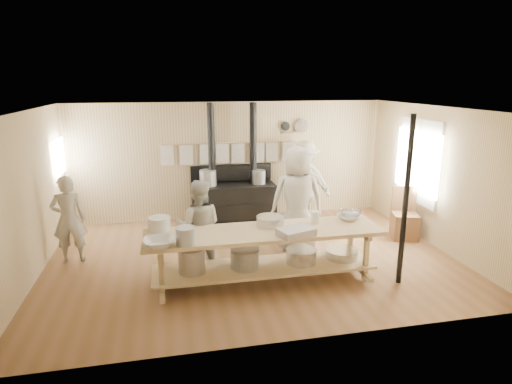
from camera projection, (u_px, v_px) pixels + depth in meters
ground at (253, 259)px, 7.54m from camera, size 7.00×7.00×0.00m
room_shell at (252, 169)px, 7.13m from camera, size 7.00×7.00×7.00m
window_right at (419, 161)px, 8.42m from camera, size 0.09×1.50×1.65m
left_opening at (59, 157)px, 8.34m from camera, size 0.00×0.90×0.90m
stove at (233, 199)px, 9.41m from camera, size 1.90×0.75×2.60m
towel_rail at (231, 150)px, 9.42m from camera, size 3.00×0.04×0.47m
back_wall_shelf at (295, 128)px, 9.63m from camera, size 0.63×0.14×0.32m
prep_table at (264, 251)px, 6.55m from camera, size 3.60×0.90×0.85m
support_post at (406, 202)px, 6.34m from camera, size 0.08×0.08×2.60m
cook_far_left at (69, 219)px, 7.26m from camera, size 0.59×0.41×1.53m
cook_left at (199, 226)px, 6.91m from camera, size 0.85×0.73×1.53m
cook_center at (297, 199)px, 7.73m from camera, size 1.03×0.76×1.94m
cook_right at (305, 192)px, 8.83m from camera, size 0.99×0.54×1.61m
cook_by_window at (304, 181)px, 9.47m from camera, size 1.33×1.09×1.79m
chair at (404, 223)px, 8.47m from camera, size 0.59×0.59×1.02m
bowl_white_a at (159, 243)px, 5.84m from camera, size 0.46×0.46×0.11m
bowl_steel_a at (160, 227)px, 6.47m from camera, size 0.42×0.42×0.09m
bowl_white_b at (349, 217)px, 6.95m from camera, size 0.49×0.49×0.09m
bowl_steel_b at (351, 214)px, 7.08m from camera, size 0.36×0.36×0.11m
roasting_pan at (296, 232)px, 6.23m from camera, size 0.59×0.48×0.11m
mixing_bowl_large at (270, 221)px, 6.69m from camera, size 0.53×0.53×0.14m
bucket_galv at (185, 236)px, 5.89m from camera, size 0.29×0.29×0.25m
deep_bowl_enamel at (159, 224)px, 6.45m from camera, size 0.38×0.38×0.21m
pitcher at (315, 217)px, 6.77m from camera, size 0.14×0.14×0.20m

